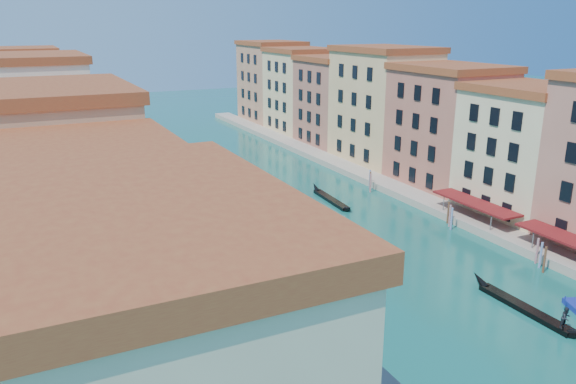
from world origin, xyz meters
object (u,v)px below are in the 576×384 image
(vaporetto_far, at_px, (221,181))
(gondola_right, at_px, (527,307))
(vaporetto_near, at_px, (315,361))
(gondola_fore, at_px, (326,244))

(vaporetto_far, xyz_separation_m, gondola_right, (11.71, -49.13, -0.74))
(vaporetto_near, height_order, vaporetto_far, vaporetto_near)
(vaporetto_far, height_order, gondola_right, vaporetto_far)
(vaporetto_near, bearing_deg, gondola_fore, 58.87)
(vaporetto_far, relative_size, gondola_fore, 1.68)
(vaporetto_near, xyz_separation_m, gondola_fore, (13.08, 21.45, -1.10))
(vaporetto_far, bearing_deg, vaporetto_near, -97.41)
(vaporetto_far, xyz_separation_m, gondola_fore, (2.95, -28.10, -0.84))
(vaporetto_far, distance_m, gondola_fore, 28.27)
(vaporetto_near, relative_size, gondola_right, 1.72)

